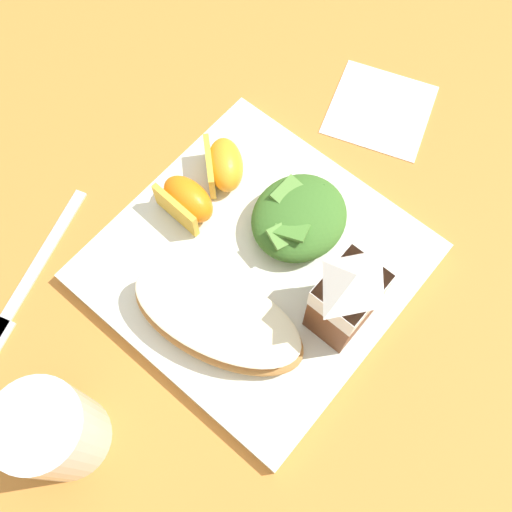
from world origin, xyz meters
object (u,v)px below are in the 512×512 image
object	(u,v)px
cheesy_pizza_bread	(218,319)
orange_wedge_front	(224,165)
metal_fork	(27,281)
green_salad_pile	(299,217)
orange_wedge_middle	(186,201)
paper_napkin	(380,109)
milk_carton	(348,296)
drinking_clear_cup	(53,431)
white_plate	(256,263)

from	to	relation	value
cheesy_pizza_bread	orange_wedge_front	world-z (taller)	orange_wedge_front
cheesy_pizza_bread	metal_fork	size ratio (longest dim) A/B	1.00
cheesy_pizza_bread	orange_wedge_front	xyz separation A→B (m)	(-0.13, -0.10, 0.00)
green_salad_pile	cheesy_pizza_bread	bearing A→B (deg)	3.33
orange_wedge_middle	paper_napkin	bearing A→B (deg)	163.31
metal_fork	orange_wedge_front	bearing A→B (deg)	160.70
orange_wedge_front	orange_wedge_middle	distance (m)	0.06
cheesy_pizza_bread	paper_napkin	distance (m)	0.31
orange_wedge_front	milk_carton	bearing A→B (deg)	76.00
green_salad_pile	paper_napkin	bearing A→B (deg)	-172.25
milk_carton	orange_wedge_middle	distance (m)	0.19
cheesy_pizza_bread	drinking_clear_cup	bearing A→B (deg)	-12.45
milk_carton	orange_wedge_middle	size ratio (longest dim) A/B	1.78
orange_wedge_middle	paper_napkin	size ratio (longest dim) A/B	0.56
drinking_clear_cup	green_salad_pile	bearing A→B (deg)	174.43
white_plate	cheesy_pizza_bread	bearing A→B (deg)	12.24
orange_wedge_front	paper_napkin	distance (m)	0.20
orange_wedge_front	paper_napkin	world-z (taller)	orange_wedge_front
white_plate	drinking_clear_cup	bearing A→B (deg)	-4.85
green_salad_pile	drinking_clear_cup	distance (m)	0.29
white_plate	metal_fork	distance (m)	0.23
orange_wedge_middle	metal_fork	bearing A→B (deg)	-25.03
cheesy_pizza_bread	metal_fork	bearing A→B (deg)	-63.78
paper_napkin	cheesy_pizza_bread	bearing A→B (deg)	5.94
orange_wedge_front	orange_wedge_middle	bearing A→B (deg)	-0.82
orange_wedge_front	drinking_clear_cup	xyz separation A→B (m)	(0.29, 0.07, 0.01)
milk_carton	paper_napkin	xyz separation A→B (m)	(-0.23, -0.11, -0.07)
cheesy_pizza_bread	orange_wedge_front	distance (m)	0.16
milk_carton	metal_fork	distance (m)	0.32
cheesy_pizza_bread	milk_carton	world-z (taller)	milk_carton
green_salad_pile	orange_wedge_front	xyz separation A→B (m)	(0.00, -0.10, -0.00)
white_plate	paper_napkin	size ratio (longest dim) A/B	2.55
milk_carton	orange_wedge_front	distance (m)	0.20
orange_wedge_front	paper_napkin	xyz separation A→B (m)	(-0.19, 0.07, -0.03)
paper_napkin	drinking_clear_cup	xyz separation A→B (m)	(0.47, -0.00, 0.05)
orange_wedge_front	orange_wedge_middle	size ratio (longest dim) A/B	1.11
green_salad_pile	milk_carton	bearing A→B (deg)	61.15
orange_wedge_middle	metal_fork	xyz separation A→B (m)	(0.16, -0.07, -0.03)
paper_napkin	drinking_clear_cup	world-z (taller)	drinking_clear_cup
metal_fork	milk_carton	bearing A→B (deg)	122.71
orange_wedge_front	drinking_clear_cup	distance (m)	0.30
drinking_clear_cup	milk_carton	bearing A→B (deg)	154.04
milk_carton	metal_fork	size ratio (longest dim) A/B	0.60
green_salad_pile	paper_napkin	size ratio (longest dim) A/B	0.91
milk_carton	orange_wedge_front	bearing A→B (deg)	-104.00
paper_napkin	green_salad_pile	bearing A→B (deg)	7.75
cheesy_pizza_bread	green_salad_pile	xyz separation A→B (m)	(-0.13, -0.01, 0.00)
green_salad_pile	metal_fork	distance (m)	0.28
milk_carton	drinking_clear_cup	bearing A→B (deg)	-25.96
white_plate	green_salad_pile	size ratio (longest dim) A/B	2.80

